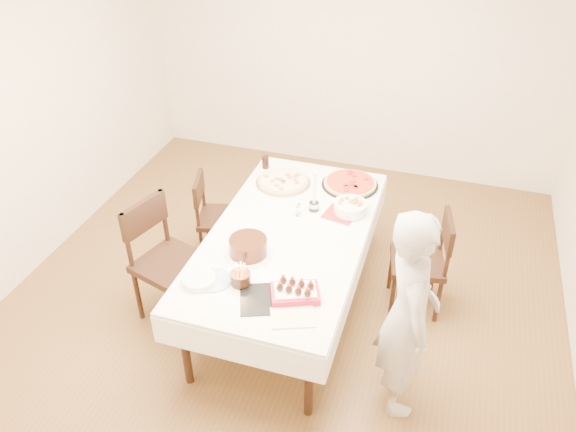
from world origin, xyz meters
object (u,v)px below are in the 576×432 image
(pasta_bowl, at_px, (350,207))
(taper_candle, at_px, (314,190))
(chair_right_savory, at_px, (417,262))
(pizza_pepperoni, at_px, (350,183))
(chair_left_savory, at_px, (221,218))
(cola_glass, at_px, (265,162))
(chair_left_dessert, at_px, (171,264))
(person, at_px, (408,315))
(birthday_cake, at_px, (240,274))
(strawberry_box, at_px, (295,292))
(pizza_white, at_px, (283,181))
(layer_cake, at_px, (248,247))
(dining_table, at_px, (288,271))

(pasta_bowl, height_order, taper_candle, taper_candle)
(chair_right_savory, bearing_deg, pizza_pepperoni, 133.93)
(chair_left_savory, relative_size, cola_glass, 7.25)
(chair_left_savory, xyz_separation_m, cola_glass, (0.28, 0.41, 0.39))
(chair_left_dessert, height_order, pasta_bowl, chair_left_dessert)
(cola_glass, bearing_deg, chair_left_dessert, -105.83)
(person, height_order, pasta_bowl, person)
(chair_left_dessert, bearing_deg, cola_glass, -89.44)
(birthday_cake, relative_size, strawberry_box, 0.46)
(pizza_pepperoni, bearing_deg, chair_left_dessert, -134.53)
(pizza_white, height_order, birthday_cake, birthday_cake)
(chair_right_savory, distance_m, pizza_pepperoni, 0.88)
(taper_candle, bearing_deg, strawberry_box, -81.48)
(chair_right_savory, xyz_separation_m, pasta_bowl, (-0.58, 0.08, 0.36))
(layer_cake, bearing_deg, taper_candle, 66.70)
(chair_left_savory, relative_size, pizza_pepperoni, 1.72)
(cola_glass, height_order, strawberry_box, cola_glass)
(pizza_pepperoni, xyz_separation_m, layer_cake, (-0.49, -1.13, 0.05))
(chair_right_savory, relative_size, chair_left_savory, 1.07)
(taper_candle, relative_size, cola_glass, 3.27)
(pasta_bowl, bearing_deg, birthday_cake, -116.28)
(chair_right_savory, relative_size, chair_left_dessert, 0.87)
(person, xyz_separation_m, taper_candle, (-0.87, 0.97, 0.17))
(person, bearing_deg, birthday_cake, 73.92)
(cola_glass, bearing_deg, strawberry_box, -64.03)
(cola_glass, xyz_separation_m, layer_cake, (0.30, -1.20, 0.01))
(person, relative_size, pasta_bowl, 5.86)
(pasta_bowl, relative_size, taper_candle, 0.70)
(pizza_pepperoni, distance_m, layer_cake, 1.24)
(birthday_cake, bearing_deg, pizza_pepperoni, 73.40)
(pizza_white, bearing_deg, chair_right_savory, -15.09)
(layer_cake, bearing_deg, pizza_pepperoni, 66.65)
(dining_table, relative_size, strawberry_box, 6.93)
(pasta_bowl, distance_m, layer_cake, 0.94)
(taper_candle, bearing_deg, chair_left_savory, 172.78)
(chair_left_savory, bearing_deg, cola_glass, -139.95)
(dining_table, distance_m, chair_right_savory, 1.02)
(chair_left_dessert, distance_m, cola_glass, 1.30)
(pasta_bowl, height_order, strawberry_box, pasta_bowl)
(layer_cake, xyz_separation_m, strawberry_box, (0.45, -0.32, -0.03))
(chair_left_savory, bearing_deg, dining_table, 133.19)
(chair_left_savory, distance_m, strawberry_box, 1.56)
(pizza_white, xyz_separation_m, pasta_bowl, (0.64, -0.25, 0.03))
(pasta_bowl, bearing_deg, taper_candle, -169.16)
(dining_table, bearing_deg, pasta_bowl, 46.85)
(chair_right_savory, bearing_deg, pasta_bowl, 161.74)
(birthday_cake, bearing_deg, layer_cake, 101.23)
(chair_left_savory, bearing_deg, chair_left_dessert, 69.87)
(pizza_pepperoni, xyz_separation_m, birthday_cake, (-0.43, -1.44, 0.06))
(taper_candle, bearing_deg, layer_cake, -113.30)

